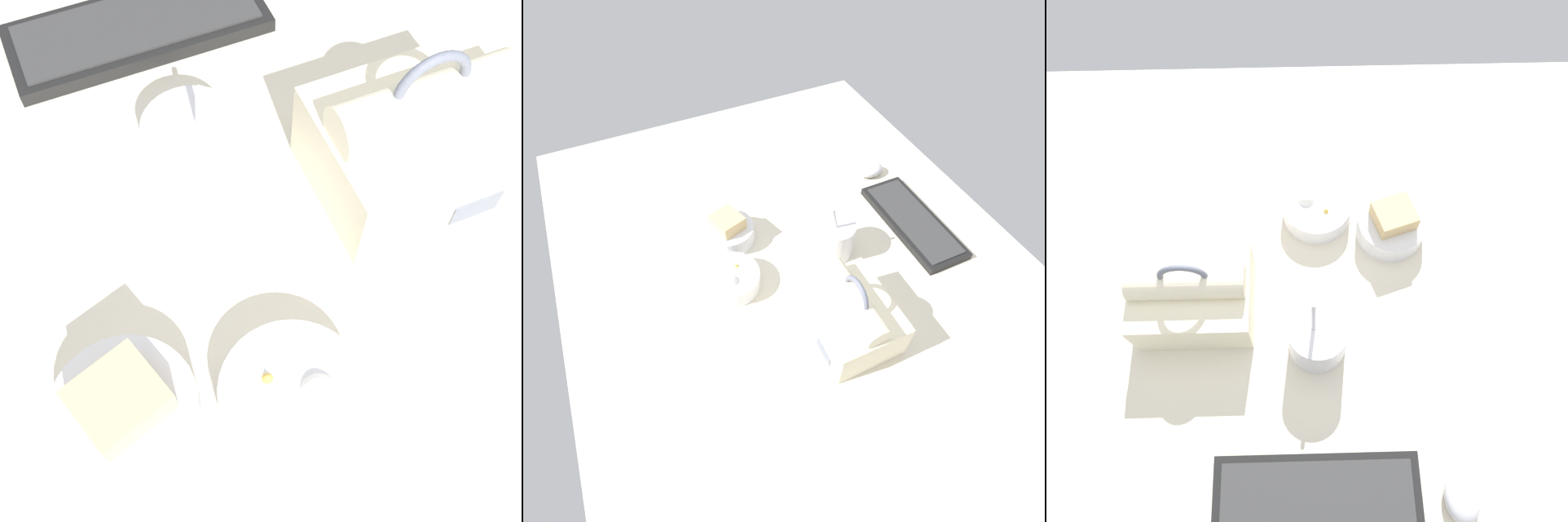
{
  "view_description": "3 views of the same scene",
  "coord_description": "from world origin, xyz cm",
  "views": [
    {
      "loc": [
        -7.84,
        -30.25,
        61.05
      ],
      "look_at": [
        3.21,
        -4.03,
        7.0
      ],
      "focal_mm": 45.0,
      "sensor_mm": 36.0,
      "label": 1
    },
    {
      "loc": [
        56.02,
        -28.46,
        81.37
      ],
      "look_at": [
        3.21,
        -4.03,
        7.0
      ],
      "focal_mm": 28.0,
      "sensor_mm": 36.0,
      "label": 2
    },
    {
      "loc": [
        4.14,
        33.45,
        88.75
      ],
      "look_at": [
        3.21,
        -4.03,
        7.0
      ],
      "focal_mm": 35.0,
      "sensor_mm": 36.0,
      "label": 3
    }
  ],
  "objects": [
    {
      "name": "bento_bowl_snacks",
      "position": [
        1.05,
        -16.28,
        4.34
      ],
      "size": [
        13.13,
        13.13,
        5.71
      ],
      "color": "silver",
      "rests_on": "desk_surface"
    },
    {
      "name": "desk_surface",
      "position": [
        0.0,
        0.0,
        1.0
      ],
      "size": [
        140.0,
        110.0,
        2.0
      ],
      "color": "beige",
      "rests_on": "ground"
    },
    {
      "name": "soup_cup",
      "position": [
        1.82,
        10.01,
        7.07
      ],
      "size": [
        9.85,
        9.85,
        16.19
      ],
      "color": "silver",
      "rests_on": "desk_surface"
    },
    {
      "name": "keyboard",
      "position": [
        2.62,
        33.91,
        3.02
      ],
      "size": [
        31.93,
        12.33,
        2.1
      ],
      "color": "black",
      "rests_on": "desk_surface"
    },
    {
      "name": "computer_mouse",
      "position": [
        -19.42,
        34.46,
        3.75
      ],
      "size": [
        5.55,
        7.71,
        3.49
      ],
      "color": "silver",
      "rests_on": "desk_surface"
    },
    {
      "name": "bento_bowl_sandwich",
      "position": [
        -12.8,
        -12.05,
        5.04
      ],
      "size": [
        12.82,
        12.82,
        8.14
      ],
      "color": "silver",
      "rests_on": "desk_surface"
    },
    {
      "name": "lunch_bag",
      "position": [
        22.77,
        2.23,
        8.04
      ],
      "size": [
        19.86,
        16.15,
        17.79
      ],
      "color": "#EFE5C1",
      "rests_on": "desk_surface"
    }
  ]
}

